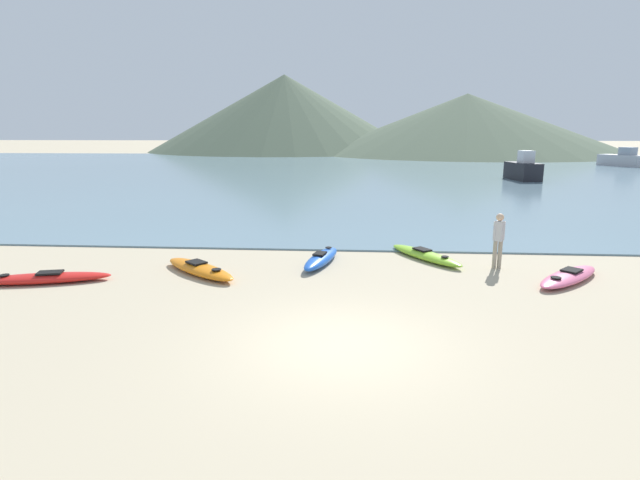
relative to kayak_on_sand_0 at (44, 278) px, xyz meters
name	(u,v)px	position (x,y,z in m)	size (l,w,h in m)	color
ground_plane	(340,344)	(8.06, -3.38, -0.13)	(400.00, 400.00, 0.00)	tan
bay_water	(354,170)	(8.06, 39.15, -0.10)	(160.00, 70.00, 0.06)	slate
far_hill_left	(285,113)	(-6.10, 89.45, 7.27)	(53.10, 53.10, 14.79)	#4C5B47
far_hill_midleft	(466,124)	(27.48, 79.45, 5.03)	(53.85, 53.85, 10.32)	#4C5B47
kayak_on_sand_0	(44,278)	(0.00, 0.00, 0.00)	(3.51, 1.52, 0.30)	red
kayak_on_sand_1	(200,269)	(3.91, 1.14, 0.02)	(2.85, 2.60, 0.34)	orange
kayak_on_sand_2	(569,276)	(14.11, 1.17, 0.00)	(2.64, 2.69, 0.31)	#E5668C
kayak_on_sand_3	(321,259)	(7.29, 2.46, 0.04)	(1.22, 2.80, 0.39)	blue
kayak_on_sand_4	(425,255)	(10.54, 3.26, 0.01)	(2.29, 2.99, 0.32)	#8CCC2D
person_near_waterline	(499,237)	(12.51, 2.36, 0.81)	(0.33, 0.29, 1.65)	gray
moored_boat_0	(623,159)	(38.54, 47.34, 0.67)	(4.26, 5.26, 2.12)	#B2B2B7
moored_boat_2	(523,170)	(21.85, 29.63, 0.76)	(2.11, 3.88, 2.37)	black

